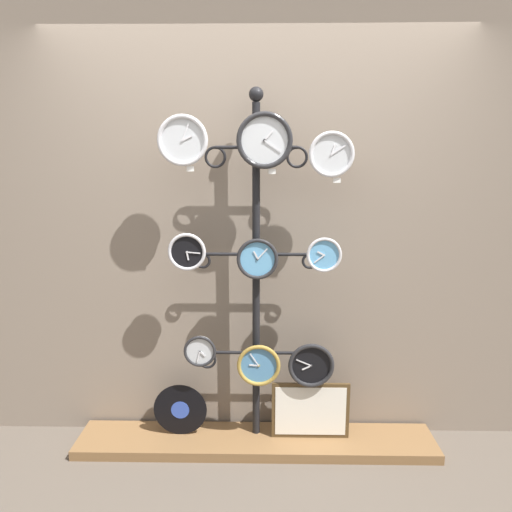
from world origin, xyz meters
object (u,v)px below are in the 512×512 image
Objects in this scene: clock_top_center at (265,140)px; clock_middle_right at (324,255)px; clock_middle_left at (187,252)px; picture_frame at (310,411)px; display_stand at (256,314)px; clock_middle_center at (257,259)px; clock_bottom_center at (259,365)px; clock_bottom_right at (311,365)px; clock_top_right at (332,154)px; vinyl_record at (180,410)px; clock_top_left at (183,140)px; clock_bottom_left at (200,351)px.

clock_top_center reaches higher than clock_middle_right.
clock_middle_left is 1.23m from picture_frame.
clock_middle_center is at bearing -83.42° from display_stand.
picture_frame is at bearing 9.79° from clock_bottom_center.
clock_middle_left is (-0.44, 0.00, -0.62)m from clock_top_center.
clock_middle_right is 0.73× the size of clock_bottom_right.
clock_top_center is at bearing -15.02° from clock_middle_center.
display_stand is 0.56m from clock_middle_left.
clock_middle_right is 0.68m from clock_bottom_right.
picture_frame is (0.73, 0.03, -1.00)m from clock_middle_left.
clock_middle_right is at bearing -142.69° from clock_top_right.
clock_top_center is 1.29× the size of clock_middle_center.
clock_bottom_center is at bearing -74.15° from clock_middle_center.
clock_top_right is 1.05× the size of clock_middle_center.
clock_middle_left reaches higher than vinyl_record.
clock_middle_center is at bearing 179.17° from clock_top_right.
display_stand reaches higher than clock_top_left.
clock_top_center is (0.45, 0.00, -0.00)m from clock_top_left.
clock_bottom_left is at bearing -163.72° from display_stand.
clock_top_left is 0.81m from clock_top_right.
display_stand is 8.32× the size of clock_bottom_center.
clock_middle_center is 1.01m from picture_frame.
clock_top_center is 1.20× the size of clock_bottom_center.
vinyl_record is (-0.14, 0.06, -0.41)m from clock_bottom_left.
clock_top_left is 1.21m from clock_bottom_left.
clock_top_left is at bearing 179.01° from clock_middle_right.
display_stand reaches higher than clock_top_center.
clock_bottom_center reaches higher than vinyl_record.
picture_frame reaches higher than vinyl_record.
clock_top_right is (0.81, 0.01, -0.07)m from clock_top_left.
clock_top_center is 1.33m from clock_bottom_right.
display_stand is at bearing 99.25° from clock_bottom_center.
clock_middle_center is at bearing 175.88° from clock_middle_right.
clock_top_center is at bearing -0.13° from clock_middle_left.
display_stand is at bearing 118.79° from clock_top_center.
display_stand reaches higher than clock_bottom_right.
clock_bottom_left reaches higher than vinyl_record.
clock_middle_left is at bearing 169.36° from clock_bottom_left.
clock_bottom_left is at bearing -178.37° from clock_top_center.
vinyl_record is (-0.48, 0.04, -0.97)m from clock_middle_center.
clock_middle_left is at bearing 179.87° from clock_top_center.
clock_top_center reaches higher than clock_middle_center.
clock_middle_left is 1.13× the size of clock_bottom_left.
clock_bottom_left is 0.36m from clock_bottom_center.
clock_bottom_left is (-0.71, 0.01, -0.58)m from clock_middle_right.
clock_bottom_center is at bearing -8.36° from vinyl_record.
clock_middle_center is at bearing -175.57° from picture_frame.
clock_top_center is at bearing 1.63° from clock_bottom_left.
clock_bottom_left is 0.78m from picture_frame.
clock_top_center reaches higher than clock_bottom_center.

